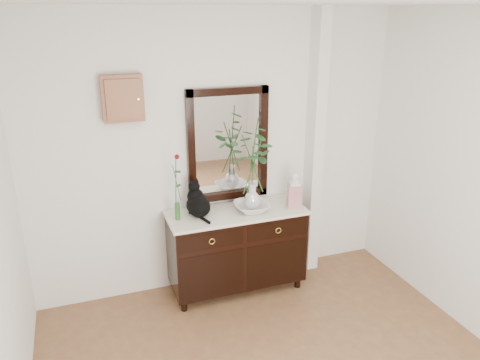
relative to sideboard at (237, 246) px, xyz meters
name	(u,v)px	position (x,y,z in m)	size (l,w,h in m)	color
wall_back	(218,155)	(-0.10, 0.25, 0.88)	(3.60, 0.04, 2.70)	white
pilaster	(315,147)	(0.90, 0.17, 0.88)	(0.12, 0.20, 2.70)	white
sideboard	(237,246)	(0.00, 0.00, 0.00)	(1.33, 0.52, 0.82)	black
wall_mirror	(228,145)	(0.00, 0.24, 0.97)	(0.80, 0.06, 1.10)	black
key_cabinet	(123,98)	(-0.95, 0.21, 1.48)	(0.35, 0.10, 0.40)	brown
cat	(198,199)	(-0.37, 0.02, 0.54)	(0.24, 0.29, 0.33)	black
lotus_bowl	(252,207)	(0.14, -0.05, 0.42)	(0.34, 0.34, 0.08)	white
vase_branches	(253,164)	(0.14, -0.05, 0.85)	(0.43, 0.43, 0.90)	silver
bud_vase_rose	(176,187)	(-0.57, 0.00, 0.69)	(0.08, 0.08, 0.63)	#2A6227
ginger_jar	(295,189)	(0.57, -0.08, 0.55)	(0.13, 0.13, 0.36)	white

